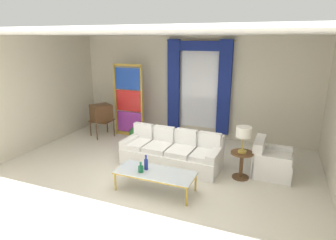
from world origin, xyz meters
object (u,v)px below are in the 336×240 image
object	(u,v)px
bottle_crystal_tall	(141,169)
armchair_white	(270,162)
couch_white_long	(172,152)
round_side_table	(241,163)
stained_glass_divider	(129,102)
table_lamp_brass	(244,133)
bottle_blue_decanter	(146,164)
coffee_table	(155,173)
peacock_figurine	(134,135)
vintage_tv	(101,113)

from	to	relation	value
bottle_crystal_tall	armchair_white	distance (m)	2.88
couch_white_long	round_side_table	xyz separation A→B (m)	(1.64, -0.12, 0.05)
armchair_white	round_side_table	bearing A→B (deg)	-144.41
armchair_white	stained_glass_divider	world-z (taller)	stained_glass_divider
stained_glass_divider	table_lamp_brass	xyz separation A→B (m)	(3.63, -1.59, -0.03)
bottle_crystal_tall	armchair_white	bearing A→B (deg)	36.31
bottle_crystal_tall	stained_glass_divider	size ratio (longest dim) A/B	0.10
armchair_white	stained_glass_divider	xyz separation A→B (m)	(-4.19, 1.19, 0.77)
table_lamp_brass	bottle_blue_decanter	bearing A→B (deg)	-145.96
coffee_table	bottle_crystal_tall	distance (m)	0.30
coffee_table	armchair_white	world-z (taller)	armchair_white
bottle_crystal_tall	peacock_figurine	bearing A→B (deg)	121.25
coffee_table	round_side_table	xyz separation A→B (m)	(1.50, 1.18, -0.02)
coffee_table	round_side_table	size ratio (longest dim) A/B	2.64
couch_white_long	round_side_table	distance (m)	1.64
stained_glass_divider	round_side_table	xyz separation A→B (m)	(3.63, -1.59, -0.70)
coffee_table	bottle_blue_decanter	xyz separation A→B (m)	(-0.21, 0.03, 0.16)
round_side_table	table_lamp_brass	world-z (taller)	table_lamp_brass
coffee_table	vintage_tv	xyz separation A→B (m)	(-2.88, 2.39, 0.35)
couch_white_long	bottle_crystal_tall	xyz separation A→B (m)	(-0.11, -1.42, 0.18)
couch_white_long	table_lamp_brass	world-z (taller)	table_lamp_brass
armchair_white	round_side_table	size ratio (longest dim) A/B	1.42
bottle_crystal_tall	round_side_table	distance (m)	2.18
bottle_blue_decanter	peacock_figurine	size ratio (longest dim) A/B	0.52
stained_glass_divider	peacock_figurine	bearing A→B (deg)	-48.93
peacock_figurine	table_lamp_brass	world-z (taller)	table_lamp_brass
vintage_tv	peacock_figurine	size ratio (longest dim) A/B	2.24
peacock_figurine	table_lamp_brass	size ratio (longest dim) A/B	1.05
peacock_figurine	table_lamp_brass	xyz separation A→B (m)	(3.22, -1.12, 0.81)
bottle_blue_decanter	bottle_crystal_tall	bearing A→B (deg)	-107.21
coffee_table	table_lamp_brass	world-z (taller)	table_lamp_brass
table_lamp_brass	coffee_table	bearing A→B (deg)	-141.65
table_lamp_brass	bottle_crystal_tall	bearing A→B (deg)	-143.46
bottle_crystal_tall	vintage_tv	world-z (taller)	vintage_tv
couch_white_long	stained_glass_divider	distance (m)	2.59
bottle_blue_decanter	coffee_table	bearing A→B (deg)	-8.12
bottle_blue_decanter	stained_glass_divider	world-z (taller)	stained_glass_divider
bottle_blue_decanter	round_side_table	distance (m)	2.07
stained_glass_divider	peacock_figurine	distance (m)	1.04
couch_white_long	coffee_table	xyz separation A→B (m)	(0.14, -1.30, 0.07)
stained_glass_divider	couch_white_long	bearing A→B (deg)	-36.47
vintage_tv	table_lamp_brass	xyz separation A→B (m)	(4.38, -1.21, 0.30)
vintage_tv	bottle_crystal_tall	bearing A→B (deg)	-43.72
coffee_table	table_lamp_brass	xyz separation A→B (m)	(1.50, 1.18, 0.65)
peacock_figurine	vintage_tv	bearing A→B (deg)	175.51
bottle_blue_decanter	vintage_tv	world-z (taller)	vintage_tv
vintage_tv	stained_glass_divider	size ratio (longest dim) A/B	0.61
coffee_table	bottle_crystal_tall	world-z (taller)	bottle_crystal_tall
bottle_blue_decanter	stained_glass_divider	distance (m)	3.39
couch_white_long	bottle_blue_decanter	bearing A→B (deg)	-93.11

